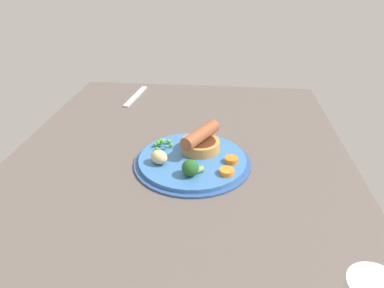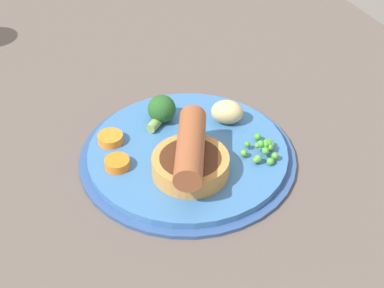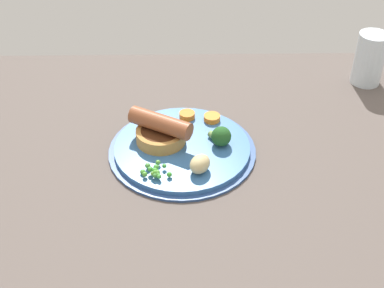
{
  "view_description": "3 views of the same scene",
  "coord_description": "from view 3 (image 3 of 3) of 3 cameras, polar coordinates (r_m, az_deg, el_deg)",
  "views": [
    {
      "loc": [
        -62.49,
        -9.86,
        44.79
      ],
      "look_at": [
        4.46,
        -3.15,
        7.09
      ],
      "focal_mm": 32.0,
      "sensor_mm": 36.0,
      "label": 1
    },
    {
      "loc": [
        56.48,
        -29.36,
        54.26
      ],
      "look_at": [
        3.31,
        -2.99,
        5.53
      ],
      "focal_mm": 60.0,
      "sensor_mm": 36.0,
      "label": 2
    },
    {
      "loc": [
        2.5,
        71.81,
        62.99
      ],
      "look_at": [
        1.22,
        -2.01,
        5.81
      ],
      "focal_mm": 50.0,
      "sensor_mm": 36.0,
      "label": 3
    }
  ],
  "objects": [
    {
      "name": "dining_table",
      "position": [
        0.95,
        0.76,
        -2.8
      ],
      "size": [
        110.0,
        80.0,
        3.0
      ],
      "primitive_type": "cube",
      "color": "#564C47",
      "rests_on": "ground"
    },
    {
      "name": "dinner_plate",
      "position": [
        0.96,
        -1.05,
        -0.56
      ],
      "size": [
        26.43,
        26.43,
        1.4
      ],
      "color": "#2D4C84",
      "rests_on": "dining_table"
    },
    {
      "name": "sausage_pudding",
      "position": [
        0.95,
        -3.36,
        1.43
      ],
      "size": [
        11.7,
        8.96,
        5.56
      ],
      "rotation": [
        0.0,
        0.0,
        5.77
      ],
      "color": "#BC8442",
      "rests_on": "dinner_plate"
    },
    {
      "name": "pea_pile",
      "position": [
        0.89,
        -4.03,
        -2.83
      ],
      "size": [
        5.38,
        4.61,
        1.89
      ],
      "color": "green",
      "rests_on": "dinner_plate"
    },
    {
      "name": "broccoli_floret_near",
      "position": [
        0.95,
        3.08,
        0.83
      ],
      "size": [
        4.11,
        4.62,
        3.59
      ],
      "rotation": [
        0.0,
        0.0,
        2.21
      ],
      "color": "#235623",
      "rests_on": "dinner_plate"
    },
    {
      "name": "potato_chunk_1",
      "position": [
        0.89,
        0.9,
        -2.14
      ],
      "size": [
        4.86,
        5.12,
        3.07
      ],
      "primitive_type": "ellipsoid",
      "rotation": [
        0.0,
        0.0,
        4.12
      ],
      "color": "#CCB77F",
      "rests_on": "dinner_plate"
    },
    {
      "name": "carrot_slice_0",
      "position": [
        1.01,
        2.14,
        2.8
      ],
      "size": [
        4.35,
        4.35,
        1.08
      ],
      "primitive_type": "cylinder",
      "rotation": [
        0.0,
        0.0,
        4.04
      ],
      "color": "orange",
      "rests_on": "dinner_plate"
    },
    {
      "name": "carrot_slice_2",
      "position": [
        1.02,
        -0.53,
        3.09
      ],
      "size": [
        4.18,
        4.18,
        1.12
      ],
      "primitive_type": "cylinder",
      "rotation": [
        0.0,
        0.0,
        3.93
      ],
      "color": "orange",
      "rests_on": "dinner_plate"
    },
    {
      "name": "drinking_glass",
      "position": [
        1.19,
        18.42,
        8.63
      ],
      "size": [
        6.3,
        6.3,
        11.2
      ],
      "primitive_type": "cylinder",
      "color": "silver",
      "rests_on": "dining_table"
    }
  ]
}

